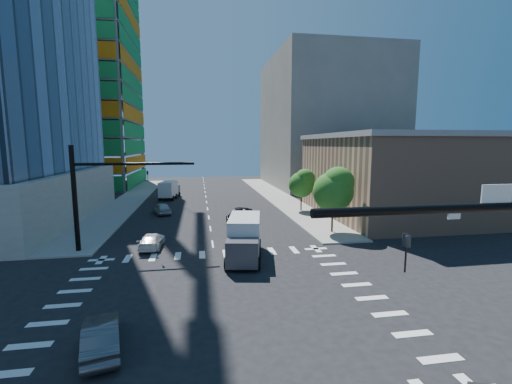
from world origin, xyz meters
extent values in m
plane|color=black|center=(0.00, 0.00, 0.00)|extent=(160.00, 160.00, 0.00)
cube|color=silver|center=(0.00, 0.00, 0.01)|extent=(20.00, 20.00, 0.01)
cube|color=gray|center=(12.50, 40.00, 0.07)|extent=(5.00, 60.00, 0.15)
cube|color=gray|center=(-12.50, 40.00, 0.07)|extent=(5.00, 60.00, 0.15)
cube|color=#18863A|center=(-14.90, 62.00, 24.50)|extent=(0.12, 24.00, 49.00)
cube|color=#C46C0B|center=(-27.50, 49.40, 24.50)|extent=(24.00, 0.12, 49.00)
cube|color=tan|center=(25.00, 22.00, 5.00)|extent=(20.00, 22.00, 10.00)
cube|color=slate|center=(25.00, 22.00, 10.30)|extent=(20.50, 22.50, 0.60)
cube|color=slate|center=(27.00, 55.00, 14.00)|extent=(24.00, 30.00, 28.00)
cylinder|color=black|center=(6.50, -11.50, 7.55)|extent=(10.00, 0.24, 0.24)
imported|color=black|center=(4.00, -11.50, 6.45)|extent=(0.16, 0.20, 1.00)
cube|color=white|center=(6.50, -11.50, 7.90)|extent=(0.90, 0.04, 0.50)
cylinder|color=black|center=(-11.50, 11.50, 4.65)|extent=(0.40, 0.40, 9.00)
cylinder|color=black|center=(-6.50, 11.50, 7.55)|extent=(10.00, 0.24, 0.24)
imported|color=black|center=(-5.50, 11.50, 6.45)|extent=(0.16, 0.20, 1.00)
cylinder|color=#382316|center=(12.50, 14.00, 1.29)|extent=(0.20, 0.20, 2.27)
sphere|color=#215416|center=(12.50, 14.00, 4.38)|extent=(4.16, 4.16, 4.16)
sphere|color=#337D29|center=(12.90, 13.70, 5.35)|extent=(3.25, 3.25, 3.25)
cylinder|color=#382316|center=(12.80, 26.00, 1.11)|extent=(0.20, 0.20, 1.92)
sphere|color=#215416|center=(12.80, 26.00, 3.72)|extent=(3.52, 3.52, 3.52)
sphere|color=#337D29|center=(13.20, 25.70, 4.55)|extent=(2.75, 2.75, 2.75)
imported|color=black|center=(3.69, 21.64, 0.74)|extent=(4.06, 5.85, 1.48)
imported|color=white|center=(-5.41, 11.78, 0.65)|extent=(2.14, 4.59, 1.30)
imported|color=#A5A8AD|center=(-6.10, 27.14, 0.75)|extent=(3.13, 4.77, 1.51)
imported|color=#4E4E53|center=(-5.58, -3.94, 0.71)|extent=(2.47, 4.52, 1.41)
cube|color=#B9B9BB|center=(2.35, 7.36, 1.95)|extent=(3.37, 5.50, 2.67)
cube|color=#3E3D44|center=(2.35, 7.36, 1.28)|extent=(2.66, 2.25, 1.95)
cube|color=silver|center=(-6.11, 40.83, 1.78)|extent=(3.04, 5.00, 2.43)
cube|color=#3E3D44|center=(-6.11, 40.83, 1.17)|extent=(2.42, 2.04, 1.78)
camera|label=1|loc=(-1.11, -19.12, 9.16)|focal=24.00mm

